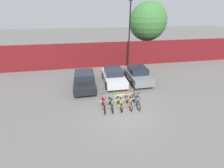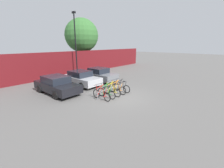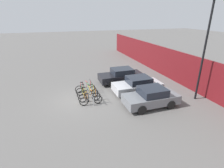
% 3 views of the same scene
% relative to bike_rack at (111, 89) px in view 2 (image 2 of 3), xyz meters
% --- Properties ---
extents(ground_plane, '(120.00, 120.00, 0.00)m').
position_rel_bike_rack_xyz_m(ground_plane, '(0.10, -0.68, -0.47)').
color(ground_plane, '#605E5B').
extents(hoarding_wall, '(36.00, 0.16, 2.96)m').
position_rel_bike_rack_xyz_m(hoarding_wall, '(0.10, 8.82, 1.01)').
color(hoarding_wall, maroon).
rests_on(hoarding_wall, ground).
extents(bike_rack, '(2.89, 0.04, 0.57)m').
position_rel_bike_rack_xyz_m(bike_rack, '(0.00, 0.00, 0.00)').
color(bike_rack, gray).
rests_on(bike_rack, ground).
extents(bicycle_red, '(0.68, 1.71, 1.05)m').
position_rel_bike_rack_xyz_m(bicycle_red, '(-1.17, -0.15, -0.10)').
color(bicycle_red, black).
rests_on(bicycle_red, ground).
extents(bicycle_green, '(0.68, 1.71, 1.05)m').
position_rel_bike_rack_xyz_m(bicycle_green, '(-0.66, -0.15, -0.10)').
color(bicycle_green, black).
rests_on(bicycle_green, ground).
extents(bicycle_yellow, '(0.68, 1.71, 1.05)m').
position_rel_bike_rack_xyz_m(bicycle_yellow, '(-0.04, -0.15, -0.10)').
color(bicycle_yellow, black).
rests_on(bicycle_yellow, ground).
extents(bicycle_orange, '(0.68, 1.71, 1.05)m').
position_rel_bike_rack_xyz_m(bicycle_orange, '(0.63, -0.15, -0.10)').
color(bicycle_orange, black).
rests_on(bicycle_orange, ground).
extents(bicycle_black, '(0.68, 1.71, 1.05)m').
position_rel_bike_rack_xyz_m(bicycle_black, '(1.17, -0.15, -0.10)').
color(bicycle_black, black).
rests_on(bicycle_black, ground).
extents(car_black, '(1.91, 4.23, 1.40)m').
position_rel_bike_rack_xyz_m(car_black, '(-2.39, 3.60, 0.22)').
color(car_black, black).
rests_on(car_black, ground).
extents(car_silver, '(1.91, 4.04, 1.40)m').
position_rel_bike_rack_xyz_m(car_silver, '(0.33, 4.01, 0.22)').
color(car_silver, '#B7B7BC').
rests_on(car_silver, ground).
extents(car_grey, '(1.91, 3.91, 1.40)m').
position_rel_bike_rack_xyz_m(car_grey, '(2.69, 3.91, 0.22)').
color(car_grey, slate).
rests_on(car_grey, ground).
extents(lamp_post, '(0.24, 0.44, 7.34)m').
position_rel_bike_rack_xyz_m(lamp_post, '(2.83, 7.83, 3.56)').
color(lamp_post, black).
rests_on(lamp_post, ground).
extents(tree_behind_hoarding, '(4.74, 4.74, 7.38)m').
position_rel_bike_rack_xyz_m(tree_behind_hoarding, '(6.05, 10.63, 4.51)').
color(tree_behind_hoarding, brown).
rests_on(tree_behind_hoarding, ground).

